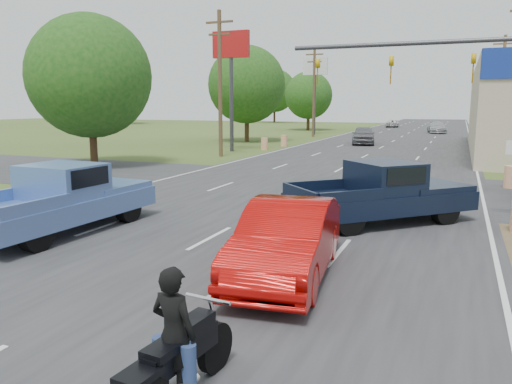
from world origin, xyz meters
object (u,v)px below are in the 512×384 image
at_px(blue_pickup, 64,197).
at_px(distant_car_grey, 363,135).
at_px(rider, 174,341).
at_px(motorcycle, 172,369).
at_px(distant_car_silver, 437,127).
at_px(distant_car_white, 393,124).
at_px(red_convertible, 287,241).
at_px(navy_pickup, 384,192).

distance_m(blue_pickup, distant_car_grey, 35.72).
distance_m(rider, blue_pickup, 9.78).
relative_size(motorcycle, distant_car_grey, 0.45).
height_order(rider, distant_car_silver, rider).
height_order(motorcycle, distant_car_white, distant_car_white).
relative_size(motorcycle, distant_car_white, 0.52).
height_order(distant_car_silver, distant_car_white, distant_car_silver).
bearing_deg(red_convertible, navy_pickup, 71.96).
bearing_deg(distant_car_silver, distant_car_grey, -112.39).
bearing_deg(blue_pickup, distant_car_silver, 85.03).
bearing_deg(motorcycle, navy_pickup, 91.03).
bearing_deg(red_convertible, distant_car_white, 88.74).
bearing_deg(red_convertible, distant_car_grey, 91.10).
relative_size(red_convertible, distant_car_white, 1.13).
xyz_separation_m(red_convertible, motorcycle, (0.22, -4.96, -0.30)).
relative_size(rider, distant_car_white, 0.39).
bearing_deg(distant_car_white, distant_car_silver, 111.55).
height_order(motorcycle, distant_car_grey, distant_car_grey).
xyz_separation_m(motorcycle, distant_car_silver, (0.17, 64.17, 0.23)).
height_order(rider, distant_car_white, rider).
distance_m(rider, navy_pickup, 10.88).
relative_size(motorcycle, rider, 1.34).
height_order(navy_pickup, distant_car_grey, navy_pickup).
distance_m(red_convertible, distant_car_silver, 59.21).
relative_size(blue_pickup, distant_car_silver, 1.18).
bearing_deg(red_convertible, distant_car_silver, 82.93).
bearing_deg(distant_car_silver, red_convertible, -98.96).
relative_size(blue_pickup, navy_pickup, 1.06).
distance_m(navy_pickup, distant_car_grey, 31.70).
bearing_deg(distant_car_silver, rider, -98.73).
distance_m(red_convertible, distant_car_white, 74.85).
xyz_separation_m(navy_pickup, distant_car_silver, (-0.80, 53.28, -0.23)).
bearing_deg(distant_car_grey, navy_pickup, -88.59).
distance_m(distant_car_grey, distant_car_white, 37.56).
relative_size(distant_car_silver, distant_car_white, 1.18).
height_order(red_convertible, blue_pickup, blue_pickup).
bearing_deg(navy_pickup, distant_car_silver, 136.13).
xyz_separation_m(blue_pickup, navy_pickup, (8.48, 4.57, -0.02)).
distance_m(motorcycle, distant_car_white, 79.80).
bearing_deg(red_convertible, blue_pickup, 162.73).
bearing_deg(distant_car_silver, navy_pickup, -97.73).
distance_m(distant_car_grey, distant_car_silver, 22.86).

